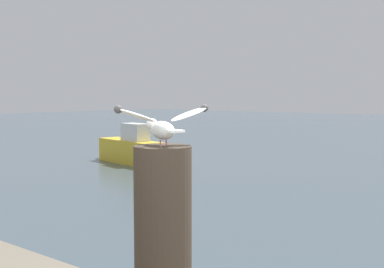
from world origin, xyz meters
The scene contains 3 objects.
mooring_post centered at (-1.00, -0.27, 1.77)m, with size 0.32×0.32×0.99m, color #382D23.
seagull centered at (-1.00, -0.27, 2.38)m, with size 0.38×0.55×0.23m.
boat_yellow centered at (-12.98, 10.64, 0.53)m, with size 3.93×1.54×1.48m.
Camera 1 is at (0.91, -2.30, 2.54)m, focal length 48.15 mm.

